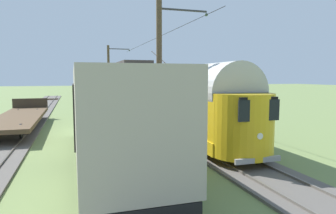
{
  "coord_description": "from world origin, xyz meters",
  "views": [
    {
      "loc": [
        1.48,
        20.15,
        3.64
      ],
      "look_at": [
        -4.66,
        0.59,
        1.59
      ],
      "focal_mm": 32.35,
      "sensor_mm": 36.0,
      "label": 1
    }
  ],
  "objects_px": {
    "catenary_pole_mid_near": "(161,73)",
    "catenary_pole_foreground": "(109,75)",
    "vintage_streetcar": "(181,98)",
    "flatcar_adjacent": "(20,117)",
    "boxcar_far_siding": "(111,112)"
  },
  "relations": [
    {
      "from": "catenary_pole_foreground",
      "to": "flatcar_adjacent",
      "type": "bearing_deg",
      "value": 60.21
    },
    {
      "from": "flatcar_adjacent",
      "to": "catenary_pole_foreground",
      "type": "xyz_separation_m",
      "value": [
        -7.71,
        -13.47,
        2.95
      ]
    },
    {
      "from": "boxcar_far_siding",
      "to": "catenary_pole_mid_near",
      "type": "xyz_separation_m",
      "value": [
        -2.65,
        -1.56,
        1.65
      ]
    },
    {
      "from": "flatcar_adjacent",
      "to": "catenary_pole_mid_near",
      "type": "distance_m",
      "value": 11.82
    },
    {
      "from": "flatcar_adjacent",
      "to": "catenary_pole_mid_near",
      "type": "bearing_deg",
      "value": 132.35
    },
    {
      "from": "flatcar_adjacent",
      "to": "boxcar_far_siding",
      "type": "bearing_deg",
      "value": 116.81
    },
    {
      "from": "vintage_streetcar",
      "to": "catenary_pole_foreground",
      "type": "height_order",
      "value": "catenary_pole_foreground"
    },
    {
      "from": "vintage_streetcar",
      "to": "flatcar_adjacent",
      "type": "relative_size",
      "value": 1.45
    },
    {
      "from": "vintage_streetcar",
      "to": "catenary_pole_mid_near",
      "type": "xyz_separation_m",
      "value": [
        2.42,
        3.76,
        1.55
      ]
    },
    {
      "from": "flatcar_adjacent",
      "to": "catenary_pole_foreground",
      "type": "distance_m",
      "value": 15.8
    },
    {
      "from": "catenary_pole_mid_near",
      "to": "catenary_pole_foreground",
      "type": "bearing_deg",
      "value": -90.0
    },
    {
      "from": "boxcar_far_siding",
      "to": "catenary_pole_foreground",
      "type": "height_order",
      "value": "catenary_pole_foreground"
    },
    {
      "from": "flatcar_adjacent",
      "to": "catenary_pole_foreground",
      "type": "relative_size",
      "value": 1.63
    },
    {
      "from": "catenary_pole_foreground",
      "to": "catenary_pole_mid_near",
      "type": "relative_size",
      "value": 1.0
    },
    {
      "from": "vintage_streetcar",
      "to": "catenary_pole_mid_near",
      "type": "distance_m",
      "value": 4.73
    }
  ]
}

